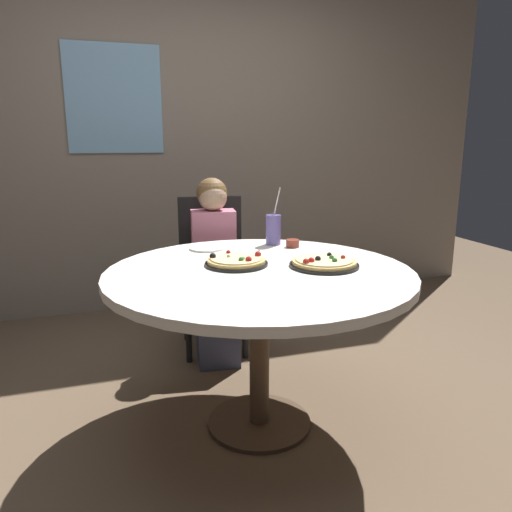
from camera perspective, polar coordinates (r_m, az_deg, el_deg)
The scene contains 10 objects.
ground_plane at distance 2.44m, azimuth 0.38°, elevation -18.89°, with size 8.00×8.00×0.00m, color brown.
wall_with_window at distance 3.92m, azimuth -8.79°, elevation 15.44°, with size 5.20×0.14×2.90m.
dining_table at distance 2.16m, azimuth 0.41°, elevation -3.79°, with size 1.34×1.34×0.75m.
chair_wooden at distance 3.11m, azimuth -5.13°, elevation -0.99°, with size 0.45×0.45×0.95m.
diner_child at distance 2.95m, azimuth -4.74°, elevation -2.73°, with size 0.30×0.43×1.08m.
pizza_veggie at distance 2.21m, azimuth -2.29°, elevation -0.63°, with size 0.29×0.29×0.05m.
pizza_cheese at distance 2.20m, azimuth 7.91°, elevation -0.79°, with size 0.31×0.31×0.05m.
soda_cup at distance 2.63m, azimuth 2.02°, elevation 3.09°, with size 0.08×0.08×0.31m.
sauce_bowl at distance 2.58m, azimuth 4.28°, elevation 1.48°, with size 0.07×0.07×0.04m, color brown.
plate_small at distance 2.54m, azimuth -5.72°, elevation 0.91°, with size 0.18×0.18×0.01m, color white.
Camera 1 is at (-0.65, -1.95, 1.30)m, focal length 34.43 mm.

